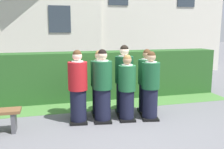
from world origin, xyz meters
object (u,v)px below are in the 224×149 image
Objects in this scene: student_front_row_2 at (127,89)px; student_rear_row_0 at (78,86)px; student_rear_row_2 at (124,81)px; student_rear_row_3 at (146,83)px; student_front_row_3 at (150,87)px; student_rear_row_1 at (99,85)px; student_in_red_blazer at (78,89)px; student_front_row_1 at (103,88)px.

student_rear_row_0 is (-1.05, 0.57, 0.02)m from student_front_row_2.
student_rear_row_3 is at bearing -6.83° from student_rear_row_2.
student_front_row_3 is 1.02× the size of student_rear_row_0.
student_rear_row_3 is at bearing -5.78° from student_rear_row_1.
student_in_red_blazer is at bearing -146.76° from student_rear_row_1.
student_rear_row_3 is (1.69, -0.17, 0.02)m from student_rear_row_0.
student_front_row_1 is 1.06× the size of student_rear_row_0.
student_rear_row_2 is (0.64, 0.40, 0.03)m from student_front_row_1.
student_rear_row_2 reaches higher than student_front_row_1.
student_front_row_3 is at bearing -6.63° from student_front_row_1.
student_rear_row_0 reaches higher than student_front_row_2.
student_in_red_blazer is 1.05× the size of student_rear_row_0.
student_front_row_2 is 0.74m from student_rear_row_1.
student_front_row_1 reaches higher than student_rear_row_1.
student_rear_row_1 is 1.18m from student_rear_row_3.
student_rear_row_2 reaches higher than student_front_row_3.
student_rear_row_0 is at bearing 151.75° from student_front_row_2.
student_rear_row_2 reaches higher than student_rear_row_3.
student_in_red_blazer is 0.55m from student_front_row_1.
student_front_row_1 is at bearing -147.92° from student_rear_row_2.
student_front_row_2 is 0.95× the size of student_rear_row_3.
student_rear_row_1 is (-0.53, 0.51, 0.03)m from student_front_row_2.
student_in_red_blazer reaches higher than student_front_row_2.
student_front_row_3 is 0.47m from student_rear_row_3.
student_front_row_1 is at bearing -93.50° from student_rear_row_1.
student_rear_row_2 is at bearing 173.17° from student_rear_row_3.
student_rear_row_3 is at bearing 31.39° from student_front_row_2.
student_front_row_1 reaches higher than student_rear_row_0.
student_in_red_blazer is 0.69m from student_rear_row_1.
student_rear_row_1 is (0.03, 0.45, -0.03)m from student_front_row_1.
student_front_row_2 is 0.98× the size of student_rear_row_0.
student_front_row_1 is at bearing -45.87° from student_rear_row_0.
student_rear_row_2 reaches higher than student_rear_row_1.
student_rear_row_1 reaches higher than student_rear_row_0.
student_front_row_3 is 1.00× the size of student_rear_row_1.
student_rear_row_0 is (-0.49, 0.51, -0.04)m from student_front_row_1.
student_front_row_2 is (0.56, -0.06, -0.06)m from student_front_row_1.
student_in_red_blazer reaches higher than student_rear_row_3.
student_rear_row_2 is at bearing 32.08° from student_front_row_1.
student_in_red_blazer is at bearing 173.14° from student_front_row_2.
student_rear_row_2 is 1.06× the size of student_rear_row_3.
student_front_row_1 is 0.75m from student_rear_row_2.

